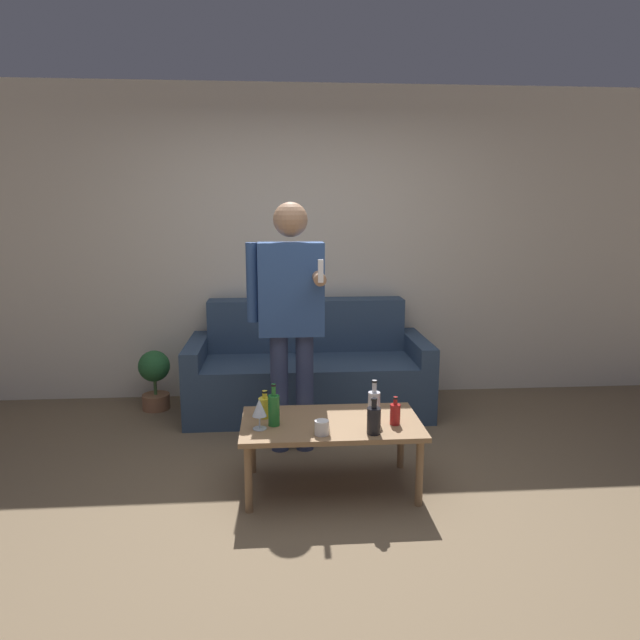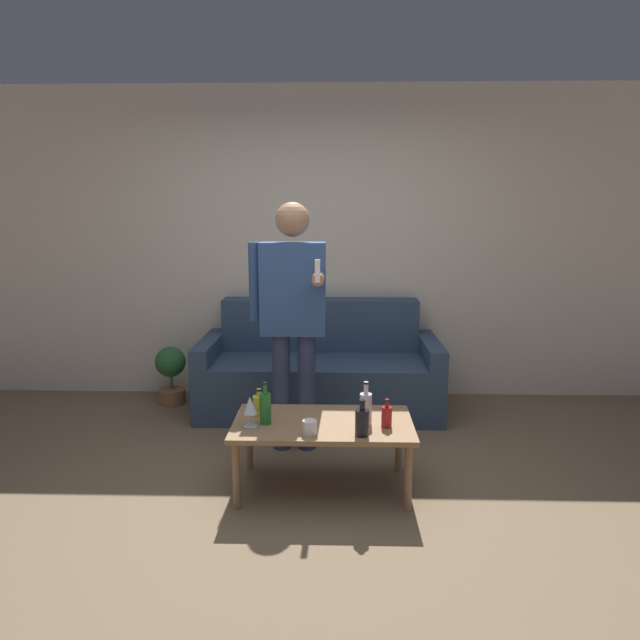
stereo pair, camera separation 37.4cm
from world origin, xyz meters
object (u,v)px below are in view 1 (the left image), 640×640
Objects in this scene: couch at (308,372)px; coffee_table at (331,428)px; person_standing_front at (290,308)px; bottle_orange at (265,407)px.

coffee_table is (0.06, -1.42, 0.06)m from couch.
couch is at bearing 79.07° from person_standing_front.
couch reaches higher than bottle_orange.
person_standing_front is (0.17, 0.49, 0.52)m from bottle_orange.
coffee_table is 6.38× the size of bottle_orange.
couch is 11.79× the size of bottle_orange.
bottle_orange is 0.10× the size of person_standing_front.
coffee_table is 0.42m from bottle_orange.
couch is at bearing 92.45° from coffee_table.
bottle_orange reaches higher than coffee_table.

